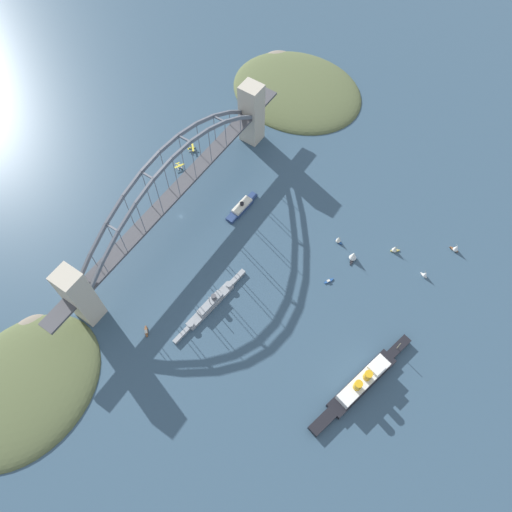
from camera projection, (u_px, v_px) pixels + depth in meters
name	position (u px, v px, depth m)	size (l,w,h in m)	color
ground_plane	(180.00, 216.00, 421.14)	(1400.00, 1400.00, 0.00)	#334C60
harbor_arch_bridge	(175.00, 193.00, 392.18)	(284.14, 18.26, 80.04)	#BCB29E
headland_west_shore	(296.00, 90.00, 498.92)	(115.58, 136.91, 17.55)	#515B38
headland_east_shore	(24.00, 386.00, 348.27)	(122.12, 97.87, 16.06)	#515B38
ocean_liner	(362.00, 382.00, 343.58)	(99.53, 31.92, 21.05)	black
naval_cruiser	(211.00, 304.00, 376.67)	(79.57, 12.18, 17.13)	gray
harbor_ferry_steamer	(242.00, 207.00, 423.10)	(37.32, 9.83, 7.74)	navy
seaplane_taxiing_near_bridge	(179.00, 166.00, 446.36)	(9.80, 7.90, 4.69)	#B7B7B2
seaplane_second_in_formation	(192.00, 148.00, 456.78)	(8.65, 8.61, 4.93)	#B7B7B2
small_boat_0	(456.00, 248.00, 400.56)	(4.52, 7.59, 8.57)	brown
small_boat_1	(329.00, 281.00, 389.08)	(7.99, 4.99, 2.02)	#234C8C
small_boat_2	(353.00, 256.00, 395.69)	(10.86, 7.33, 10.92)	black
small_boat_3	(339.00, 239.00, 405.17)	(4.69, 7.38, 7.80)	#234C8C
small_boat_4	(146.00, 331.00, 367.71)	(6.99, 7.43, 2.45)	brown
small_boat_5	(395.00, 249.00, 400.32)	(6.27, 7.03, 8.26)	gold
small_boat_6	(425.00, 274.00, 388.97)	(4.23, 6.23, 7.60)	silver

